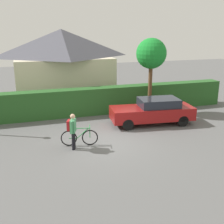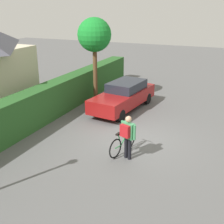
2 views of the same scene
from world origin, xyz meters
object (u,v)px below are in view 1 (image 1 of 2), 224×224
object	(u,v)px
parked_car_near	(153,111)
person_rider	(72,128)
bicycle	(79,137)
tree_kerbside	(151,54)

from	to	relation	value
parked_car_near	person_rider	bearing A→B (deg)	-157.09
parked_car_near	bicycle	distance (m)	4.84
bicycle	tree_kerbside	bearing A→B (deg)	35.73
bicycle	person_rider	size ratio (longest dim) A/B	1.02
bicycle	person_rider	xyz separation A→B (m)	(-0.36, -0.31, 0.58)
parked_car_near	bicycle	world-z (taller)	parked_car_near
parked_car_near	bicycle	bearing A→B (deg)	-158.84
bicycle	tree_kerbside	xyz separation A→B (m)	(5.21, 3.75, 3.24)
parked_car_near	person_rider	size ratio (longest dim) A/B	2.89
bicycle	tree_kerbside	size ratio (longest dim) A/B	0.36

